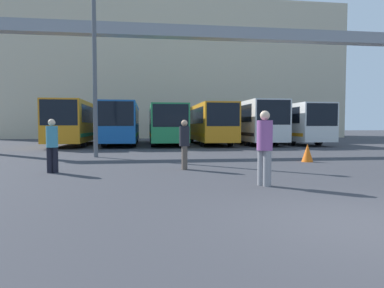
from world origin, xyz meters
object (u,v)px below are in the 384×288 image
(bus_slot_0, at_px, (76,121))
(pedestrian_near_center, at_px, (265,146))
(traffic_cone, at_px, (307,153))
(lamp_post, at_px, (95,60))
(bus_slot_3, at_px, (209,122))
(bus_slot_4, at_px, (249,121))
(pedestrian_mid_left, at_px, (184,143))
(bus_slot_1, at_px, (122,122))
(bus_slot_2, at_px, (166,123))
(pedestrian_far_center, at_px, (52,144))
(bus_slot_5, at_px, (288,122))

(bus_slot_0, height_order, pedestrian_near_center, bus_slot_0)
(traffic_cone, bearing_deg, lamp_post, 159.65)
(bus_slot_3, xyz_separation_m, bus_slot_4, (3.47, 0.50, 0.12))
(bus_slot_0, relative_size, pedestrian_mid_left, 6.36)
(bus_slot_1, distance_m, pedestrian_mid_left, 16.32)
(bus_slot_0, xyz_separation_m, traffic_cone, (11.96, -14.12, -1.48))
(bus_slot_0, relative_size, bus_slot_3, 1.05)
(bus_slot_2, bearing_deg, bus_slot_0, -179.77)
(pedestrian_far_center, bearing_deg, bus_slot_2, 65.26)
(lamp_post, bearing_deg, bus_slot_3, 54.82)
(bus_slot_1, xyz_separation_m, bus_slot_3, (6.94, -0.33, -0.01))
(pedestrian_far_center, relative_size, traffic_cone, 2.31)
(bus_slot_0, distance_m, pedestrian_far_center, 16.38)
(bus_slot_2, relative_size, traffic_cone, 14.63)
(bus_slot_3, relative_size, pedestrian_mid_left, 6.06)
(bus_slot_4, relative_size, traffic_cone, 15.21)
(bus_slot_0, height_order, traffic_cone, bus_slot_0)
(pedestrian_mid_left, bearing_deg, traffic_cone, 107.87)
(pedestrian_far_center, bearing_deg, bus_slot_0, 89.34)
(bus_slot_2, distance_m, pedestrian_mid_left, 15.96)
(pedestrian_far_center, bearing_deg, bus_slot_4, 45.96)
(traffic_cone, bearing_deg, pedestrian_near_center, -125.45)
(bus_slot_1, bearing_deg, pedestrian_mid_left, -78.78)
(bus_slot_2, height_order, bus_slot_3, bus_slot_3)
(bus_slot_1, bearing_deg, pedestrian_far_center, -93.75)
(pedestrian_mid_left, distance_m, pedestrian_near_center, 3.79)
(pedestrian_mid_left, xyz_separation_m, traffic_cone, (5.32, 1.79, -0.53))
(bus_slot_1, relative_size, pedestrian_mid_left, 6.45)
(bus_slot_4, relative_size, bus_slot_5, 0.99)
(bus_slot_2, relative_size, bus_slot_3, 1.06)
(bus_slot_3, distance_m, traffic_cone, 14.02)
(bus_slot_4, height_order, bus_slot_5, bus_slot_4)
(pedestrian_mid_left, height_order, lamp_post, lamp_post)
(pedestrian_mid_left, distance_m, lamp_post, 7.28)
(bus_slot_4, bearing_deg, bus_slot_2, -178.21)
(pedestrian_mid_left, bearing_deg, pedestrian_near_center, 24.43)
(bus_slot_2, bearing_deg, bus_slot_5, 1.56)
(bus_slot_1, distance_m, bus_slot_4, 10.41)
(pedestrian_near_center, bearing_deg, bus_slot_0, 171.52)
(bus_slot_3, distance_m, lamp_post, 13.18)
(bus_slot_1, height_order, bus_slot_3, bus_slot_1)
(bus_slot_5, distance_m, lamp_post, 18.36)
(bus_slot_0, distance_m, bus_slot_2, 6.94)
(bus_slot_2, xyz_separation_m, pedestrian_near_center, (1.31, -19.36, -0.74))
(bus_slot_0, xyz_separation_m, pedestrian_near_center, (8.25, -19.33, -0.86))
(bus_slot_1, relative_size, bus_slot_4, 0.97)
(bus_slot_0, xyz_separation_m, pedestrian_mid_left, (6.64, -15.91, -0.96))
(bus_slot_3, xyz_separation_m, bus_slot_5, (6.94, 0.57, 0.01))
(bus_slot_3, relative_size, traffic_cone, 13.86)
(bus_slot_0, bearing_deg, lamp_post, -74.56)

